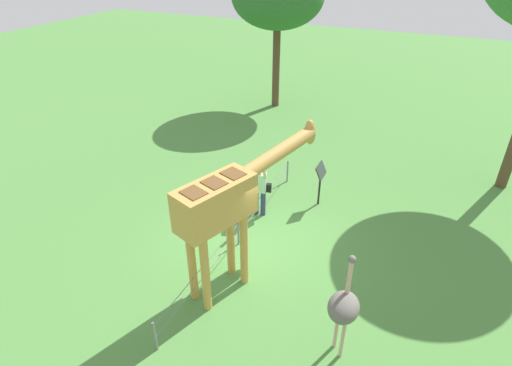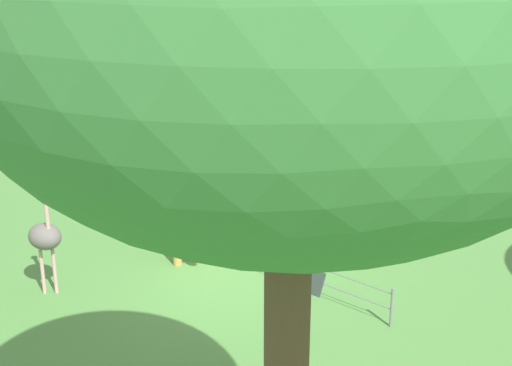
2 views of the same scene
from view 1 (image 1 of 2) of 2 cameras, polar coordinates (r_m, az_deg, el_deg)
ground_plane at (r=10.79m, az=-1.20°, el=-8.70°), size 60.00×60.00×0.00m
giraffe at (r=8.51m, az=-3.73°, el=-2.45°), size 3.93×1.79×3.23m
visitor at (r=11.43m, az=0.56°, el=-0.60°), size 0.56×0.57×1.77m
ostrich at (r=7.87m, az=11.92°, el=-16.34°), size 0.70×0.56×2.25m
info_sign at (r=12.01m, az=8.84°, el=0.93°), size 0.56×0.21×1.32m
wire_fence at (r=10.62m, az=-2.45°, el=-6.65°), size 7.05×0.05×0.75m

